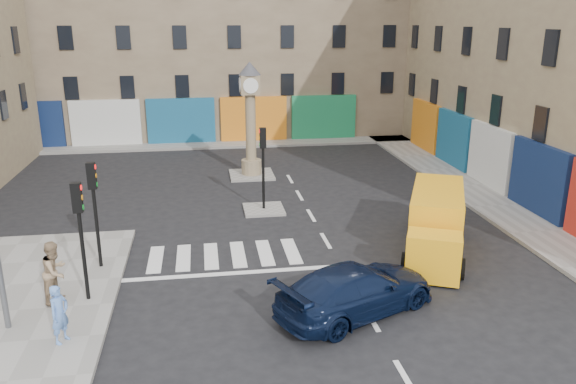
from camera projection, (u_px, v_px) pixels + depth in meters
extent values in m
plane|color=black|center=(352.00, 287.00, 18.29)|extent=(120.00, 120.00, 0.00)
cube|color=gray|center=(465.00, 186.00, 28.99)|extent=(2.60, 30.00, 0.15)
cube|color=gray|center=(212.00, 144.00, 38.64)|extent=(32.00, 2.40, 0.15)
cube|color=gray|center=(264.00, 209.00, 25.53)|extent=(1.80, 1.80, 0.12)
cube|color=gray|center=(252.00, 175.00, 31.20)|extent=(2.40, 2.40, 0.12)
cube|color=#88765B|center=(205.00, 17.00, 41.63)|extent=(32.00, 10.00, 17.00)
cylinder|color=black|center=(84.00, 256.00, 16.81)|extent=(0.12, 0.12, 2.80)
cube|color=black|center=(77.00, 198.00, 16.26)|extent=(0.28, 0.22, 0.90)
cylinder|color=black|center=(97.00, 228.00, 19.07)|extent=(0.12, 0.12, 2.80)
cube|color=black|center=(92.00, 176.00, 18.53)|extent=(0.28, 0.22, 0.90)
cylinder|color=black|center=(263.00, 179.00, 25.10)|extent=(0.12, 0.12, 2.80)
cube|color=black|center=(263.00, 138.00, 24.56)|extent=(0.28, 0.22, 0.90)
cylinder|color=#968662|center=(251.00, 167.00, 31.06)|extent=(1.10, 1.10, 0.80)
cylinder|color=#968662|center=(251.00, 128.00, 30.41)|extent=(0.56, 0.56, 3.60)
cube|color=#968662|center=(250.00, 85.00, 29.73)|extent=(1.00, 1.00, 1.00)
cylinder|color=white|center=(251.00, 86.00, 29.24)|extent=(0.80, 0.06, 0.80)
cone|color=#333338|center=(250.00, 68.00, 29.48)|extent=(1.20, 1.20, 0.70)
imported|color=black|center=(356.00, 290.00, 16.49)|extent=(5.55, 4.14, 1.49)
cube|color=#FFAB15|center=(436.00, 216.00, 21.45)|extent=(3.51, 4.79, 2.12)
cube|color=#FFAB15|center=(433.00, 256.00, 18.47)|extent=(2.05, 1.73, 1.57)
cube|color=black|center=(434.00, 246.00, 18.32)|extent=(1.77, 1.40, 0.65)
cylinder|color=black|center=(405.00, 263.00, 19.20)|extent=(0.51, 0.77, 0.74)
cylinder|color=black|center=(461.00, 269.00, 18.73)|extent=(0.51, 0.77, 0.74)
cylinder|color=black|center=(412.00, 223.00, 22.93)|extent=(0.51, 0.77, 0.74)
cylinder|color=black|center=(459.00, 227.00, 22.46)|extent=(0.51, 0.77, 0.74)
imported|color=#5A86CF|center=(60.00, 314.00, 14.69)|extent=(0.63, 0.71, 1.62)
imported|color=#977C5D|center=(55.00, 272.00, 16.81)|extent=(0.99, 1.12, 1.92)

